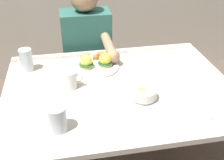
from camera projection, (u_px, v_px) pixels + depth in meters
name	position (u px, v px, depth m)	size (l,w,h in m)	color
dining_table	(119.00, 102.00, 1.50)	(1.20, 0.90, 0.74)	silver
eggs_benedict_plate	(96.00, 63.00, 1.60)	(0.27, 0.27, 0.09)	white
fruit_bowl	(144.00, 94.00, 1.33)	(0.12, 0.12, 0.06)	white
coffee_mug	(70.00, 79.00, 1.41)	(0.11, 0.08, 0.09)	white
fork	(221.00, 115.00, 1.23)	(0.16, 0.04, 0.00)	silver
water_glass_near	(58.00, 120.00, 1.13)	(0.08, 0.08, 0.11)	silver
water_glass_far	(27.00, 61.00, 1.56)	(0.07, 0.07, 0.13)	silver
diner_person	(88.00, 53.00, 1.98)	(0.34, 0.54, 1.14)	#33333D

